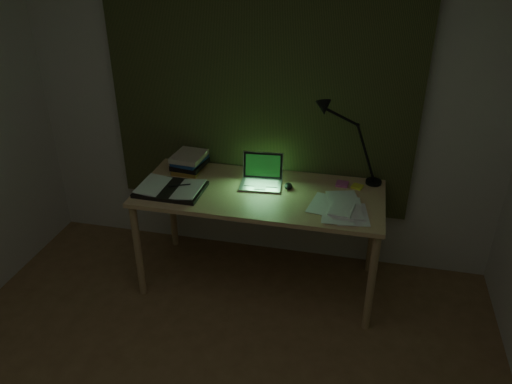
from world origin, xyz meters
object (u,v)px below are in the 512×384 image
at_px(desk, 260,238).
at_px(desk_lamp, 378,144).
at_px(book_stack, 188,162).
at_px(open_textbook, 171,189).
at_px(laptop, 261,173).
at_px(loose_papers, 334,207).

xyz_separation_m(desk, desk_lamp, (0.75, 0.29, 0.68)).
bearing_deg(desk, book_stack, 160.39).
relative_size(desk, open_textbook, 3.77).
bearing_deg(book_stack, laptop, -12.80).
bearing_deg(desk_lamp, desk, -148.57).
xyz_separation_m(open_textbook, loose_papers, (1.11, 0.01, -0.01)).
height_order(open_textbook, loose_papers, open_textbook).
relative_size(open_textbook, desk_lamp, 0.74).
distance_m(laptop, loose_papers, 0.57).
relative_size(laptop, loose_papers, 0.93).
relative_size(laptop, open_textbook, 0.72).
distance_m(laptop, open_textbook, 0.62).
bearing_deg(book_stack, desk, -19.61).
relative_size(book_stack, desk_lamp, 0.42).
height_order(open_textbook, book_stack, book_stack).
height_order(desk, desk_lamp, desk_lamp).
xyz_separation_m(laptop, desk_lamp, (0.76, 0.21, 0.20)).
height_order(desk, laptop, laptop).
height_order(desk, book_stack, book_stack).
bearing_deg(desk_lamp, book_stack, -166.26).
relative_size(desk, book_stack, 6.59).
xyz_separation_m(laptop, book_stack, (-0.58, 0.13, -0.03)).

